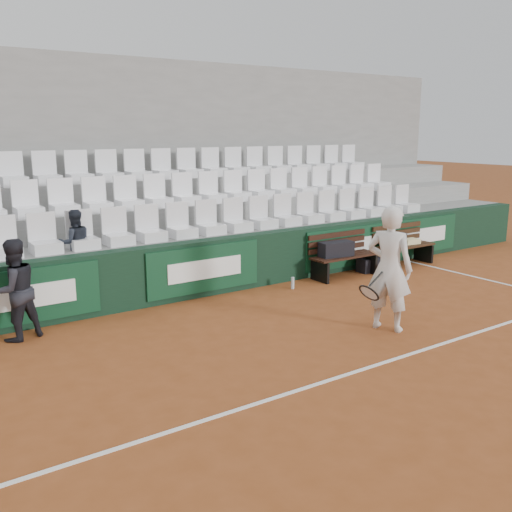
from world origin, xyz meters
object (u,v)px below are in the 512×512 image
(bench_left, at_px, (345,266))
(sports_bag_right, at_px, (395,240))
(sports_bag_ground, at_px, (369,265))
(ball_kid, at_px, (14,290))
(spectator_c, at_px, (73,216))
(bench_right, at_px, (404,255))
(sports_bag_left, at_px, (336,249))
(water_bottle_near, at_px, (293,283))
(water_bottle_far, at_px, (386,270))
(tennis_player, at_px, (389,269))

(bench_left, relative_size, sports_bag_right, 2.58)
(bench_left, xyz_separation_m, sports_bag_ground, (0.73, 0.03, -0.08))
(ball_kid, relative_size, spectator_c, 1.31)
(bench_right, relative_size, spectator_c, 1.36)
(sports_bag_left, distance_m, sports_bag_right, 1.72)
(water_bottle_near, height_order, ball_kid, ball_kid)
(water_bottle_near, height_order, water_bottle_far, water_bottle_far)
(tennis_player, bearing_deg, sports_bag_left, 62.43)
(sports_bag_left, bearing_deg, bench_right, -0.06)
(bench_left, distance_m, sports_bag_ground, 0.73)
(bench_right, xyz_separation_m, spectator_c, (-6.84, 0.97, 1.33))
(sports_bag_right, xyz_separation_m, ball_kid, (-7.74, -0.03, 0.14))
(bench_right, height_order, tennis_player, tennis_player)
(sports_bag_right, distance_m, spectator_c, 6.70)
(tennis_player, bearing_deg, spectator_c, 133.65)
(bench_right, distance_m, water_bottle_near, 3.20)
(sports_bag_ground, xyz_separation_m, tennis_player, (-2.34, -2.67, 0.78))
(spectator_c, bearing_deg, bench_left, 174.02)
(sports_bag_ground, relative_size, ball_kid, 0.33)
(sports_bag_ground, distance_m, spectator_c, 6.04)
(spectator_c, bearing_deg, sports_bag_right, 176.88)
(bench_left, relative_size, sports_bag_left, 2.19)
(sports_bag_right, bearing_deg, sports_bag_left, -179.05)
(tennis_player, height_order, spectator_c, spectator_c)
(sports_bag_left, distance_m, spectator_c, 5.03)
(water_bottle_far, height_order, ball_kid, ball_kid)
(bench_right, xyz_separation_m, tennis_player, (-3.39, -2.65, 0.70))
(bench_left, bearing_deg, sports_bag_ground, 2.44)
(bench_left, bearing_deg, tennis_player, -121.44)
(sports_bag_left, height_order, sports_bag_ground, sports_bag_left)
(sports_bag_right, distance_m, sports_bag_ground, 0.89)
(sports_bag_left, bearing_deg, sports_bag_right, 0.95)
(bench_right, bearing_deg, water_bottle_far, -156.48)
(sports_bag_ground, height_order, tennis_player, tennis_player)
(bench_right, bearing_deg, sports_bag_right, 173.72)
(sports_bag_left, bearing_deg, spectator_c, 168.68)
(water_bottle_far, bearing_deg, water_bottle_near, 171.26)
(water_bottle_near, bearing_deg, tennis_player, -94.43)
(water_bottle_near, bearing_deg, bench_right, 2.36)
(bench_right, distance_m, spectator_c, 7.04)
(sports_bag_right, xyz_separation_m, sports_bag_ground, (-0.77, -0.01, -0.44))
(water_bottle_far, bearing_deg, sports_bag_ground, 89.15)
(bench_right, height_order, water_bottle_near, bench_right)
(tennis_player, bearing_deg, bench_right, 38.05)
(ball_kid, bearing_deg, bench_right, 162.15)
(tennis_player, relative_size, ball_kid, 1.28)
(water_bottle_near, distance_m, tennis_player, 2.65)
(bench_left, distance_m, water_bottle_near, 1.43)
(water_bottle_far, relative_size, spectator_c, 0.24)
(sports_bag_ground, height_order, ball_kid, ball_kid)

